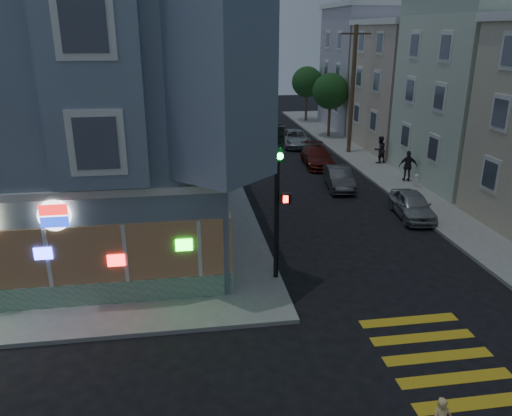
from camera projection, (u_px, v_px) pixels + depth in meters
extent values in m
plane|color=black|center=(209.00, 373.00, 13.51)|extent=(120.00, 120.00, 0.00)
cube|color=gray|center=(491.00, 151.00, 38.16)|extent=(24.00, 42.00, 0.15)
cube|color=slate|center=(46.00, 109.00, 21.00)|extent=(14.00, 14.00, 11.00)
cube|color=silver|center=(51.00, 147.00, 21.55)|extent=(14.30, 14.30, 0.25)
cube|color=#196B33|center=(15.00, 299.00, 16.15)|extent=(13.60, 0.12, 0.80)
cube|color=#382B1E|center=(8.00, 260.00, 15.68)|extent=(13.60, 0.10, 2.00)
cylinder|color=white|center=(54.00, 215.00, 15.34)|extent=(1.00, 0.12, 1.00)
cube|color=tan|center=(442.00, 88.00, 37.99)|extent=(12.00, 8.60, 9.00)
cube|color=#A29CAC|center=(395.00, 69.00, 46.11)|extent=(12.00, 8.60, 10.50)
cylinder|color=#4C3826|center=(352.00, 91.00, 35.99)|extent=(0.30, 0.30, 9.00)
cube|color=#4C3826|center=(356.00, 34.00, 34.68)|extent=(2.20, 0.12, 0.12)
cylinder|color=#4C3826|center=(329.00, 117.00, 42.58)|extent=(0.24, 0.24, 3.20)
sphere|color=#174119|center=(330.00, 91.00, 41.84)|extent=(3.00, 3.00, 3.00)
cylinder|color=#4C3826|center=(306.00, 104.00, 50.03)|extent=(0.24, 0.24, 3.20)
sphere|color=#174119|center=(307.00, 82.00, 49.29)|extent=(3.00, 3.00, 3.00)
imported|color=black|center=(380.00, 150.00, 34.09)|extent=(1.07, 0.95, 1.84)
imported|color=#26222B|center=(408.00, 166.00, 29.96)|extent=(1.15, 0.66, 1.85)
imported|color=#97999E|center=(412.00, 205.00, 24.58)|extent=(1.96, 3.95, 1.30)
imported|color=#3A3D40|center=(339.00, 178.00, 29.13)|extent=(1.82, 3.98, 1.26)
imported|color=#561B13|center=(317.00, 157.00, 33.98)|extent=(2.15, 4.57, 1.29)
imported|color=#969BA0|center=(295.00, 138.00, 39.82)|extent=(2.51, 4.74, 1.27)
cylinder|color=black|center=(277.00, 204.00, 17.55)|extent=(0.18, 0.18, 5.68)
cube|color=black|center=(279.00, 144.00, 16.58)|extent=(0.45, 0.42, 1.19)
sphere|color=black|center=(280.00, 134.00, 16.28)|extent=(0.23, 0.23, 0.23)
sphere|color=black|center=(280.00, 145.00, 16.41)|extent=(0.23, 0.23, 0.23)
sphere|color=#19F23F|center=(280.00, 156.00, 16.53)|extent=(0.23, 0.23, 0.23)
cube|color=black|center=(286.00, 198.00, 17.31)|extent=(0.42, 0.34, 0.36)
cube|color=#FF2614|center=(287.00, 199.00, 17.19)|extent=(0.25, 0.02, 0.25)
cylinder|color=silver|center=(416.00, 182.00, 29.05)|extent=(0.24, 0.24, 0.59)
sphere|color=silver|center=(417.00, 176.00, 28.93)|extent=(0.26, 0.26, 0.26)
cylinder|color=silver|center=(416.00, 181.00, 29.03)|extent=(0.45, 0.12, 0.12)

